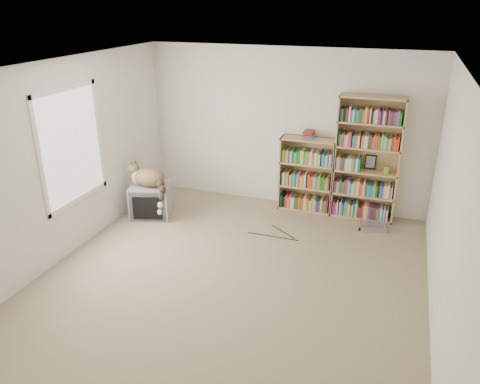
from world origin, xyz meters
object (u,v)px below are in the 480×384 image
(crt_tv, at_px, (151,200))
(dvd_player, at_px, (372,226))
(bookcase_tall, at_px, (367,162))
(cat, at_px, (150,181))
(bookcase_short, at_px, (307,177))

(crt_tv, height_order, dvd_player, crt_tv)
(crt_tv, height_order, bookcase_tall, bookcase_tall)
(cat, bearing_deg, dvd_player, 12.82)
(bookcase_short, bearing_deg, bookcase_tall, -0.02)
(cat, xyz_separation_m, dvd_player, (3.23, 0.75, -0.57))
(crt_tv, height_order, bookcase_short, bookcase_short)
(bookcase_short, bearing_deg, crt_tv, -154.42)
(crt_tv, distance_m, cat, 0.38)
(crt_tv, bearing_deg, cat, -71.51)
(crt_tv, relative_size, cat, 0.97)
(bookcase_tall, distance_m, bookcase_short, 0.95)
(cat, distance_m, bookcase_tall, 3.25)
(cat, bearing_deg, bookcase_tall, 20.45)
(crt_tv, distance_m, dvd_player, 3.37)
(bookcase_short, distance_m, dvd_player, 1.26)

